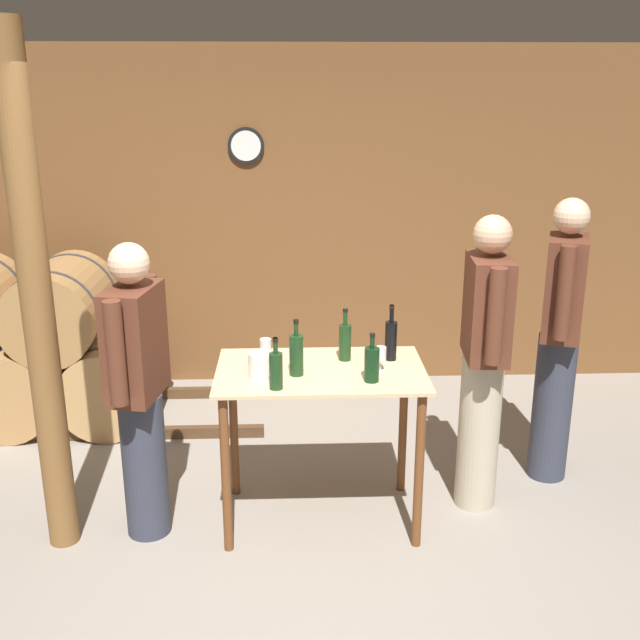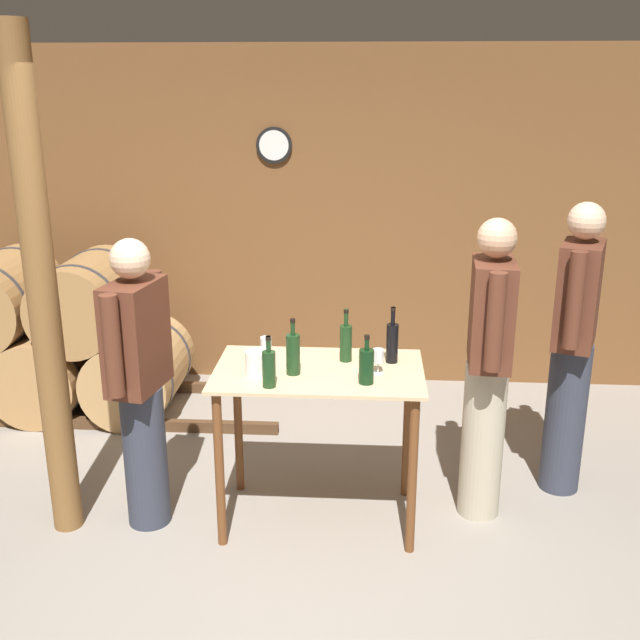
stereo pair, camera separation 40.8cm
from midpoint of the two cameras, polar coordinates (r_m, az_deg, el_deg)
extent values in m
plane|color=gray|center=(4.13, 0.53, -18.04)|extent=(14.00, 14.00, 0.00)
cube|color=brown|center=(6.06, 1.98, 7.57)|extent=(8.40, 0.05, 2.70)
cylinder|color=black|center=(5.97, -1.52, 13.16)|extent=(0.28, 0.03, 0.28)
cylinder|color=white|center=(5.95, -1.53, 13.15)|extent=(0.23, 0.01, 0.23)
cube|color=#4C331E|center=(5.83, -18.87, -7.38)|extent=(3.55, 0.06, 0.08)
cube|color=#4C331E|center=(6.43, -16.53, -4.76)|extent=(3.55, 0.06, 0.08)
cylinder|color=#AD7F4C|center=(6.02, -17.89, -3.53)|extent=(0.65, 0.89, 0.65)
cylinder|color=#38383D|center=(5.79, -18.82, -4.47)|extent=(0.66, 0.03, 0.66)
cylinder|color=#38383D|center=(6.25, -17.02, -2.66)|extent=(0.66, 0.03, 0.66)
cylinder|color=tan|center=(5.81, -11.65, -3.79)|extent=(0.65, 0.89, 0.65)
cylinder|color=#38383D|center=(5.57, -12.36, -4.79)|extent=(0.66, 0.03, 0.66)
cylinder|color=#38383D|center=(6.05, -11.01, -2.88)|extent=(0.66, 0.03, 0.66)
cylinder|color=#9E7242|center=(5.99, -21.39, 1.53)|extent=(0.65, 0.89, 0.65)
cylinder|color=#38383D|center=(6.22, -20.39, 2.22)|extent=(0.66, 0.03, 0.66)
cylinder|color=#9E7242|center=(5.73, -15.25, 1.47)|extent=(0.65, 0.89, 0.65)
cylinder|color=#38383D|center=(5.49, -16.12, 0.69)|extent=(0.66, 0.03, 0.66)
cylinder|color=#38383D|center=(5.98, -14.45, 2.18)|extent=(0.66, 0.03, 0.66)
cube|color=#D1B284|center=(4.07, 2.78, -3.96)|extent=(1.14, 0.70, 0.02)
cylinder|color=brown|center=(4.05, -4.77, -11.38)|extent=(0.05, 0.05, 0.90)
cylinder|color=brown|center=(4.03, 10.00, -11.71)|extent=(0.05, 0.05, 0.90)
cylinder|color=brown|center=(4.56, -3.70, -7.84)|extent=(0.05, 0.05, 0.90)
cylinder|color=brown|center=(4.55, 9.25, -8.11)|extent=(0.05, 0.05, 0.90)
cylinder|color=brown|center=(4.05, -17.72, 1.59)|extent=(0.16, 0.16, 2.70)
cylinder|color=#193819|center=(3.81, -0.86, -3.83)|extent=(0.07, 0.07, 0.19)
cylinder|color=#193819|center=(3.76, -0.86, -1.89)|extent=(0.02, 0.02, 0.08)
cylinder|color=black|center=(3.75, -0.87, -1.44)|extent=(0.03, 0.03, 0.02)
cylinder|color=#193819|center=(3.97, 0.84, -2.70)|extent=(0.08, 0.08, 0.22)
cylinder|color=#193819|center=(3.92, 0.85, -0.57)|extent=(0.02, 0.02, 0.09)
cylinder|color=black|center=(3.90, 0.85, -0.08)|extent=(0.03, 0.03, 0.02)
cylinder|color=#193819|center=(4.17, 4.79, -1.84)|extent=(0.07, 0.07, 0.21)
cylinder|color=#193819|center=(4.12, 4.84, 0.15)|extent=(0.02, 0.02, 0.10)
cylinder|color=black|center=(4.11, 4.86, 0.66)|extent=(0.03, 0.03, 0.02)
cylinder|color=black|center=(3.88, 6.58, -3.60)|extent=(0.08, 0.08, 0.18)
cylinder|color=black|center=(3.83, 6.65, -1.77)|extent=(0.02, 0.02, 0.08)
cylinder|color=black|center=(3.82, 6.66, -1.35)|extent=(0.03, 0.03, 0.02)
cylinder|color=black|center=(4.18, 8.32, -1.82)|extent=(0.07, 0.07, 0.22)
cylinder|color=black|center=(4.13, 8.42, 0.27)|extent=(0.02, 0.02, 0.10)
cylinder|color=black|center=(4.11, 8.44, 0.79)|extent=(0.03, 0.03, 0.02)
cylinder|color=silver|center=(4.18, -1.32, -3.21)|extent=(0.06, 0.06, 0.00)
cylinder|color=silver|center=(4.16, -1.33, -2.71)|extent=(0.01, 0.01, 0.07)
cylinder|color=silver|center=(4.14, -1.33, -1.80)|extent=(0.06, 0.06, 0.07)
cylinder|color=silver|center=(4.04, 7.32, -4.09)|extent=(0.06, 0.06, 0.00)
cylinder|color=silver|center=(4.03, 7.34, -3.65)|extent=(0.01, 0.01, 0.06)
cylinder|color=silver|center=(4.01, 7.38, -2.75)|extent=(0.06, 0.06, 0.07)
cylinder|color=white|center=(3.97, -1.90, -3.34)|extent=(0.13, 0.13, 0.14)
cylinder|color=#333847|center=(4.86, 20.51, -7.03)|extent=(0.24, 0.24, 0.95)
cube|color=#592D1E|center=(4.61, 21.53, 1.79)|extent=(0.34, 0.45, 0.61)
sphere|color=beige|center=(4.52, 22.14, 7.01)|extent=(0.21, 0.21, 0.21)
cylinder|color=#592D1E|center=(4.85, 21.73, 2.86)|extent=(0.09, 0.09, 0.55)
cylinder|color=#592D1E|center=(4.36, 21.40, 1.36)|extent=(0.09, 0.09, 0.55)
cylinder|color=#B7AD93|center=(4.46, 14.89, -8.85)|extent=(0.24, 0.24, 0.93)
cube|color=#592D1E|center=(4.18, 15.70, 0.46)|extent=(0.25, 0.42, 0.58)
sphere|color=tan|center=(4.09, 16.17, 6.01)|extent=(0.21, 0.21, 0.21)
cylinder|color=#592D1E|center=(4.42, 15.37, 1.76)|extent=(0.09, 0.09, 0.52)
cylinder|color=#592D1E|center=(3.94, 16.12, -0.21)|extent=(0.09, 0.09, 0.52)
cylinder|color=#333847|center=(4.32, -10.52, -10.21)|extent=(0.24, 0.24, 0.83)
cube|color=#592D1E|center=(4.04, -11.07, -1.26)|extent=(0.29, 0.43, 0.59)
sphere|color=beige|center=(3.93, -11.43, 4.58)|extent=(0.21, 0.21, 0.21)
cylinder|color=#592D1E|center=(3.82, -12.64, -2.01)|extent=(0.09, 0.09, 0.53)
cylinder|color=#592D1E|center=(4.25, -9.71, 0.18)|extent=(0.09, 0.09, 0.53)
camera|label=1|loc=(0.20, -87.14, 0.91)|focal=42.00mm
camera|label=2|loc=(0.20, 92.86, -0.91)|focal=42.00mm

